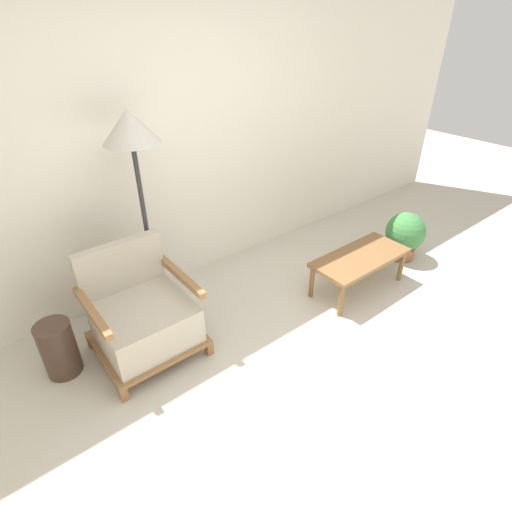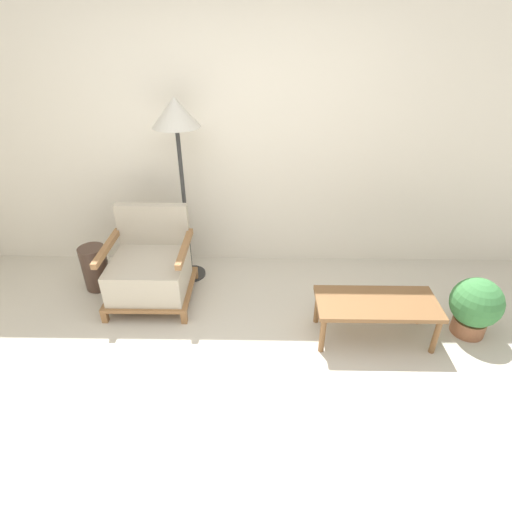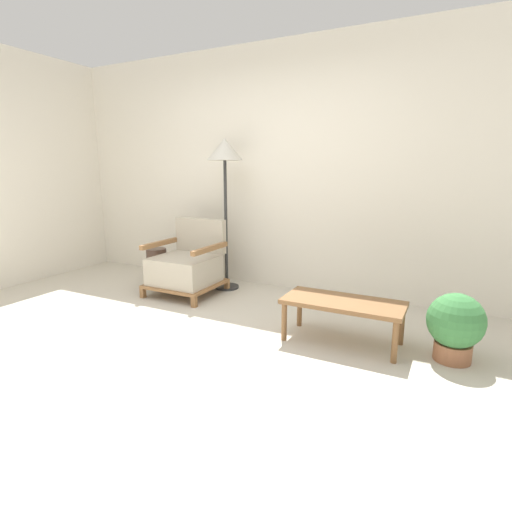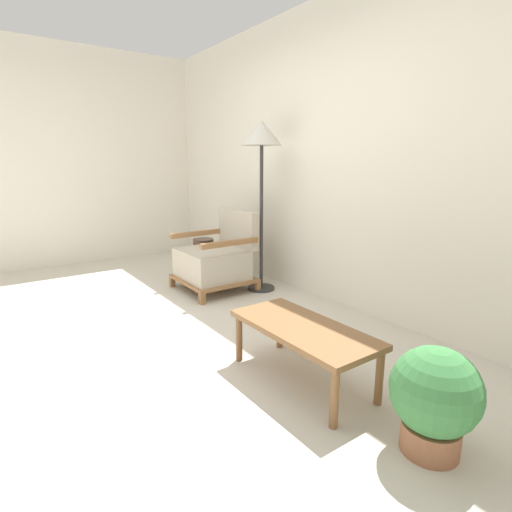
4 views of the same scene
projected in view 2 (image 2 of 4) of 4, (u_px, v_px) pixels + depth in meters
The scene contains 7 objects.
ground_plane at pixel (219, 421), 2.56m from camera, with size 14.00×14.00×0.00m, color beige.
wall_back at pixel (233, 129), 3.60m from camera, with size 8.00×0.06×2.70m.
armchair at pixel (150, 269), 3.52m from camera, with size 0.72×0.69×0.81m.
floor_lamp at pixel (177, 126), 3.25m from camera, with size 0.39×0.39×1.69m.
coffee_table at pixel (377, 306), 3.08m from camera, with size 0.93×0.42×0.35m.
vase at pixel (95, 268), 3.72m from camera, with size 0.24×0.24×0.43m, color #473328.
potted_plant at pixel (475, 305), 3.14m from camera, with size 0.40×0.40×0.50m.
Camera 2 is at (0.27, -1.64, 2.24)m, focal length 28.00 mm.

